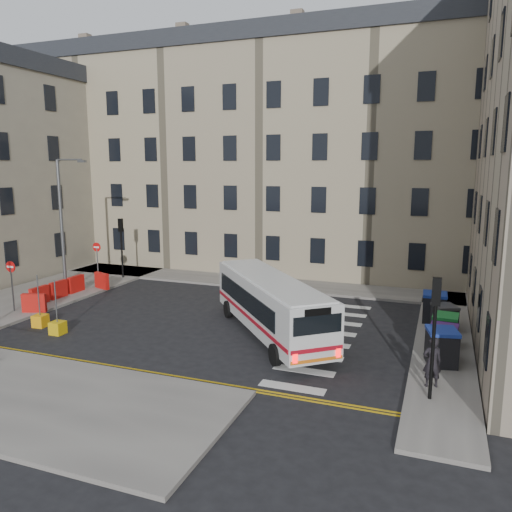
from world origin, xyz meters
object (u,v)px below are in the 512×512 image
Objects in this scene: bus at (270,303)px; wheelie_bin_c at (445,329)px; pedestrian at (432,362)px; bollard_yellow at (40,321)px; streetlamp at (62,224)px; wheelie_bin_b at (443,342)px; bollard_chevron at (58,328)px; wheelie_bin_d at (444,318)px; wheelie_bin_a at (442,347)px; wheelie_bin_e at (434,307)px.

bus is 6.81× the size of wheelie_bin_c.
pedestrian is 18.14m from bollard_yellow.
streetlamp is 0.91× the size of bus.
bollard_yellow is at bearing -167.62° from wheelie_bin_b.
wheelie_bin_c is 2.19× the size of bollard_chevron.
streetlamp is at bearing 121.21° from bollard_yellow.
wheelie_bin_b is 3.69m from wheelie_bin_d.
pedestrian is 16.55m from bollard_chevron.
wheelie_bin_b reaches higher than bollard_chevron.
wheelie_bin_a is at bearing 7.07° from bollard_chevron.
wheelie_bin_d is at bearing 94.99° from wheelie_bin_b.
wheelie_bin_b reaches higher than wheelie_bin_c.
bollard_yellow is at bearing -19.52° from pedestrian.
bus is at bearing -167.35° from wheelie_bin_c.
wheelie_bin_a reaches higher than wheelie_bin_d.
bus is 7.62m from wheelie_bin_a.
bus is 6.04× the size of wheelie_bin_a.
bus is at bearing 178.27° from wheelie_bin_d.
streetlamp is 22.58m from wheelie_bin_a.
streetlamp reaches higher than pedestrian.
wheelie_bin_a is 0.83× the size of pedestrian.
bus is 7.71m from wheelie_bin_c.
bollard_yellow is 1.67m from bollard_chevron.
wheelie_bin_c is 0.91× the size of wheelie_bin_e.
wheelie_bin_b is 1.78m from wheelie_bin_c.
streetlamp reaches higher than wheelie_bin_c.
wheelie_bin_c is at bearing -113.02° from wheelie_bin_d.
pedestrian reaches higher than wheelie_bin_e.
bus reaches higher than wheelie_bin_e.
streetlamp is 13.57× the size of bollard_chevron.
pedestrian is (-0.39, -6.62, 0.27)m from wheelie_bin_d.
wheelie_bin_b reaches higher than wheelie_bin_d.
wheelie_bin_d reaches higher than bollard_yellow.
wheelie_bin_c reaches higher than bollard_yellow.
pedestrian is at bearing -91.18° from wheelie_bin_b.
streetlamp reaches higher than wheelie_bin_d.
wheelie_bin_c is 0.93× the size of wheelie_bin_d.
bus is 14.91× the size of bollard_yellow.
bollard_yellow is (-18.50, -5.88, -0.47)m from wheelie_bin_d.
wheelie_bin_d is at bearing -110.56° from pedestrian.
wheelie_bin_b is at bearing -88.01° from wheelie_bin_c.
wheelie_bin_c is at bearing 12.10° from bollard_yellow.
pedestrian is at bearing -66.10° from bus.
bollard_yellow is at bearing 172.27° from wheelie_bin_a.
wheelie_bin_d is 18.11m from bollard_chevron.
wheelie_bin_c is at bearing -112.21° from pedestrian.
wheelie_bin_d is 0.79× the size of pedestrian.
wheelie_bin_c is (7.59, 1.15, -0.73)m from bus.
bus is at bearing -149.43° from wheelie_bin_e.
streetlamp is 6.07× the size of wheelie_bin_b.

